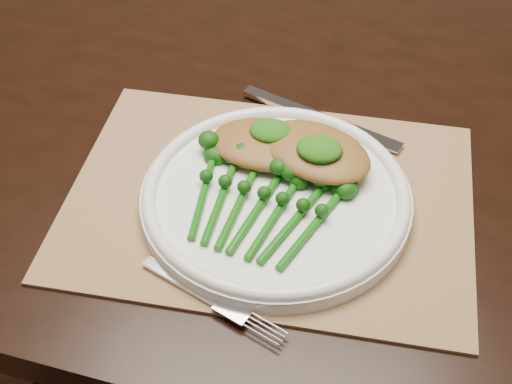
% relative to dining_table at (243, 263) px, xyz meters
% --- Properties ---
extents(dining_table, '(1.67, 1.04, 0.75)m').
position_rel_dining_table_xyz_m(dining_table, '(0.00, 0.00, 0.00)').
color(dining_table, black).
rests_on(dining_table, ground).
extents(placemat, '(0.43, 0.32, 0.00)m').
position_rel_dining_table_xyz_m(placemat, '(0.08, -0.21, 0.37)').
color(placemat, '#936E4B').
rests_on(placemat, dining_table).
extents(dinner_plate, '(0.29, 0.29, 0.03)m').
position_rel_dining_table_xyz_m(dinner_plate, '(0.09, -0.22, 0.39)').
color(dinner_plate, white).
rests_on(dinner_plate, placemat).
extents(knife, '(0.20, 0.09, 0.01)m').
position_rel_dining_table_xyz_m(knife, '(0.09, -0.06, 0.38)').
color(knife, silver).
rests_on(knife, placemat).
extents(fork, '(0.16, 0.08, 0.00)m').
position_rel_dining_table_xyz_m(fork, '(0.06, -0.36, 0.38)').
color(fork, silver).
rests_on(fork, placemat).
extents(chicken_fillet_left, '(0.13, 0.09, 0.02)m').
position_rel_dining_table_xyz_m(chicken_fillet_left, '(0.06, -0.15, 0.41)').
color(chicken_fillet_left, brown).
rests_on(chicken_fillet_left, dinner_plate).
extents(chicken_fillet_right, '(0.15, 0.13, 0.03)m').
position_rel_dining_table_xyz_m(chicken_fillet_right, '(0.12, -0.16, 0.41)').
color(chicken_fillet_right, brown).
rests_on(chicken_fillet_right, dinner_plate).
extents(pesto_dollop_left, '(0.05, 0.04, 0.02)m').
position_rel_dining_table_xyz_m(pesto_dollop_left, '(0.07, -0.15, 0.42)').
color(pesto_dollop_left, '#174B0A').
rests_on(pesto_dollop_left, chicken_fillet_left).
extents(pesto_dollop_right, '(0.05, 0.04, 0.02)m').
position_rel_dining_table_xyz_m(pesto_dollop_right, '(0.12, -0.17, 0.43)').
color(pesto_dollop_right, '#174B0A').
rests_on(pesto_dollop_right, chicken_fillet_right).
extents(broccolini_bundle, '(0.17, 0.19, 0.04)m').
position_rel_dining_table_xyz_m(broccolini_bundle, '(0.07, -0.25, 0.40)').
color(broccolini_bundle, '#10590B').
rests_on(broccolini_bundle, dinner_plate).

